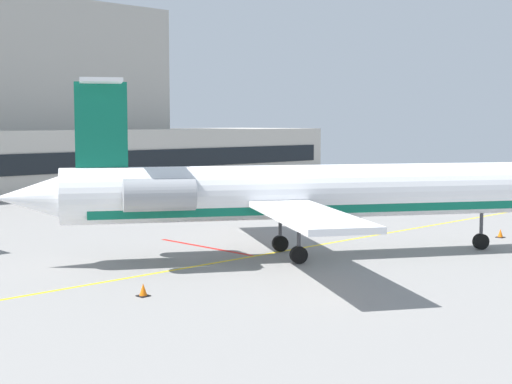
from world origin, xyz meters
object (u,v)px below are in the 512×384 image
(regional_jet, at_px, (302,192))
(belt_loader, at_px, (280,189))
(pushback_tractor, at_px, (321,204))
(baggage_tug, at_px, (229,191))

(regional_jet, xyz_separation_m, belt_loader, (21.63, 22.47, -2.59))
(belt_loader, bearing_deg, pushback_tractor, -123.68)
(regional_jet, xyz_separation_m, pushback_tractor, (13.54, 10.34, -2.47))
(pushback_tractor, distance_m, belt_loader, 14.59)
(regional_jet, height_order, baggage_tug, regional_jet)
(pushback_tractor, bearing_deg, regional_jet, -142.63)
(regional_jet, bearing_deg, pushback_tractor, 37.37)
(baggage_tug, relative_size, belt_loader, 1.27)
(regional_jet, relative_size, belt_loader, 9.33)
(regional_jet, height_order, pushback_tractor, regional_jet)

